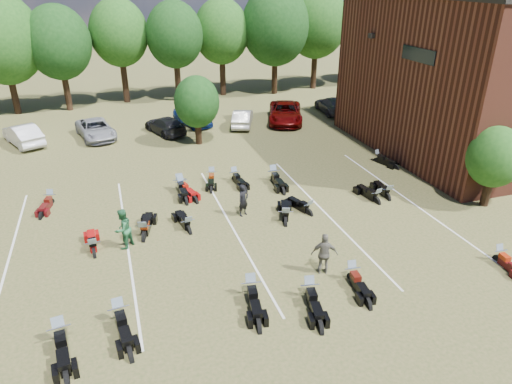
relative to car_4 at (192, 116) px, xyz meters
name	(u,v)px	position (x,y,z in m)	size (l,w,h in m)	color
ground	(313,248)	(1.53, -20.17, -0.72)	(160.00, 160.00, 0.00)	brown
car_1	(23,135)	(-12.55, -0.87, 0.04)	(1.60, 4.60, 1.52)	silver
car_2	(96,129)	(-7.55, -0.94, -0.04)	(2.25, 4.88, 1.36)	gray
car_3	(165,125)	(-2.42, -1.49, -0.08)	(1.80, 4.42, 1.28)	black
car_4	(192,116)	(0.00, 0.00, 0.00)	(1.70, 4.22, 1.44)	navy
car_5	(243,118)	(3.81, -1.57, -0.05)	(1.42, 4.08, 1.34)	#AFAFAA
car_6	(285,113)	(7.52, -1.61, 0.08)	(2.66, 5.77, 1.60)	#510504
car_7	(332,105)	(12.49, -0.32, -0.03)	(1.94, 4.77, 1.39)	#3A3A3F
person_black	(243,200)	(-0.57, -16.21, 0.13)	(0.62, 0.41, 1.70)	black
person_green	(123,229)	(-6.56, -17.43, 0.23)	(0.92, 0.72, 1.90)	#246138
person_grey	(324,254)	(1.11, -22.04, 0.20)	(1.08, 0.45, 1.84)	#5D5A50
motorcycle_1	(62,343)	(-9.00, -22.92, -0.72)	(0.80, 2.50, 1.39)	black
motorcycle_2	(121,322)	(-7.07, -22.51, -0.72)	(0.78, 2.45, 1.37)	black
motorcycle_3	(251,297)	(-2.22, -22.59, -0.72)	(0.78, 2.44, 1.36)	black
motorcycle_4	(309,298)	(-0.14, -23.39, -0.72)	(0.75, 2.36, 1.32)	black
motorcycle_5	(351,281)	(1.95, -22.90, -0.72)	(0.71, 2.22, 1.24)	black
motorcycle_6	(498,261)	(8.65, -23.68, -0.72)	(0.64, 2.00, 1.12)	#45090C
motorcycle_7	(95,255)	(-7.91, -17.65, -0.72)	(0.71, 2.24, 1.25)	#930B0A
motorcycle_8	(145,239)	(-5.67, -16.96, -0.72)	(0.79, 2.46, 1.37)	black
motorcycle_9	(189,232)	(-3.58, -17.00, -0.72)	(0.70, 2.21, 1.23)	black
motorcycle_10	(285,224)	(1.15, -17.72, -0.72)	(0.77, 2.42, 1.35)	black
motorcycle_11	(308,214)	(2.63, -17.17, -0.72)	(0.68, 2.14, 1.19)	black
motorcycle_12	(376,203)	(6.67, -17.13, -0.72)	(0.72, 2.25, 1.26)	black
motorcycle_13	(387,199)	(7.53, -16.91, -0.72)	(0.69, 2.17, 1.21)	black
motorcycle_14	(52,204)	(-10.06, -11.76, -0.72)	(0.67, 2.09, 1.17)	#470A0D
motorcycle_15	(182,191)	(-3.08, -12.33, -0.72)	(0.74, 2.32, 1.29)	maroon
motorcycle_16	(180,190)	(-3.15, -12.18, -0.72)	(0.78, 2.44, 1.36)	black
motorcycle_17	(212,181)	(-1.11, -11.47, -0.72)	(0.67, 2.12, 1.18)	black
motorcycle_18	(235,181)	(0.18, -11.91, -0.72)	(0.69, 2.16, 1.20)	black
motorcycle_19	(273,181)	(2.38, -12.65, -0.72)	(0.78, 2.44, 1.36)	black
motorcycle_20	(377,162)	(9.96, -11.94, -0.72)	(0.66, 2.06, 1.15)	black
tree_line	(176,32)	(0.53, 8.83, 5.59)	(56.00, 6.00, 9.79)	black
young_tree_near_building	(495,157)	(12.03, -19.17, 2.03)	(2.80, 2.80, 4.16)	black
young_tree_midfield	(197,102)	(-0.47, -4.67, 2.37)	(3.20, 3.20, 4.70)	black
parking_lines	(232,227)	(-1.47, -17.17, -0.71)	(20.10, 14.00, 0.01)	silver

